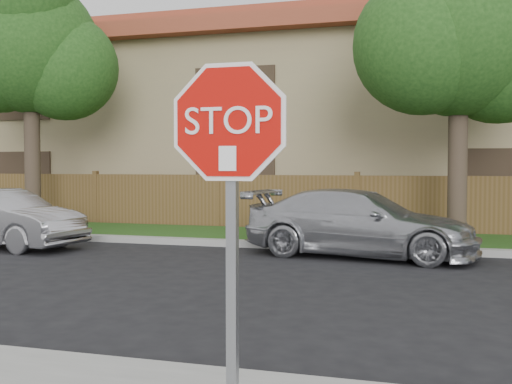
% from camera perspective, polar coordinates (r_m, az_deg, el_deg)
% --- Properties ---
extents(ground, '(90.00, 90.00, 0.00)m').
position_cam_1_polar(ground, '(5.60, -4.14, -17.14)').
color(ground, black).
rests_on(ground, ground).
extents(far_curb, '(70.00, 0.30, 0.15)m').
position_cam_1_polar(far_curb, '(13.35, 8.02, -5.23)').
color(far_curb, gray).
rests_on(far_curb, ground).
extents(grass_strip, '(70.00, 3.00, 0.12)m').
position_cam_1_polar(grass_strip, '(14.97, 8.89, -4.44)').
color(grass_strip, '#1E4714').
rests_on(grass_strip, ground).
extents(fence, '(70.00, 0.12, 1.60)m').
position_cam_1_polar(fence, '(16.48, 9.60, -1.22)').
color(fence, '#523B1D').
rests_on(fence, ground).
extents(apartment_building, '(35.20, 9.20, 7.20)m').
position_cam_1_polar(apartment_building, '(22.08, 11.27, 6.82)').
color(apartment_building, tan).
rests_on(apartment_building, ground).
extents(tree_left, '(4.80, 3.90, 7.78)m').
position_cam_1_polar(tree_left, '(18.39, -20.88, 12.88)').
color(tree_left, '#382B21').
rests_on(tree_left, ground).
extents(tree_mid, '(4.80, 3.90, 7.35)m').
position_cam_1_polar(tree_mid, '(14.83, 18.92, 14.08)').
color(tree_mid, '#382B21').
rests_on(tree_mid, ground).
extents(stop_sign, '(1.01, 0.13, 2.55)m').
position_cam_1_polar(stop_sign, '(3.66, -2.50, 1.63)').
color(stop_sign, gray).
rests_on(stop_sign, sidewalk_near).
extents(sedan_left, '(4.21, 2.01, 1.33)m').
position_cam_1_polar(sedan_left, '(14.80, -23.08, -2.34)').
color(sedan_left, '#A2A2A6').
rests_on(sedan_left, ground).
extents(sedan_right, '(4.98, 2.61, 1.38)m').
position_cam_1_polar(sedan_right, '(12.52, 9.88, -2.93)').
color(sedan_right, '#ADAFB5').
rests_on(sedan_right, ground).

